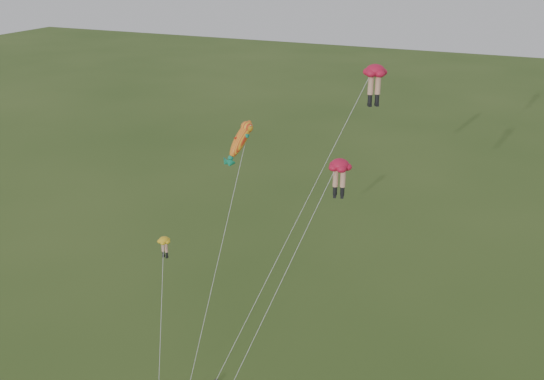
% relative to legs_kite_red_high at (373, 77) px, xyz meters
% --- Properties ---
extents(legs_kite_red_high, '(8.41, 12.75, 20.73)m').
position_rel_legs_kite_red_high_xyz_m(legs_kite_red_high, '(0.00, 0.00, 0.00)').
color(legs_kite_red_high, '#BD1334').
rests_on(legs_kite_red_high, ground).
extents(legs_kite_red_mid, '(5.98, 9.23, 15.47)m').
position_rel_legs_kite_red_high_xyz_m(legs_kite_red_mid, '(-0.65, -5.26, -5.18)').
color(legs_kite_red_mid, '#BD1334').
rests_on(legs_kite_red_mid, ground).
extents(legs_kite_yellow, '(2.71, 5.79, 9.74)m').
position_rel_legs_kite_red_high_xyz_m(legs_kite_yellow, '(-11.42, -9.91, -10.95)').
color(legs_kite_yellow, yellow).
rests_on(legs_kite_yellow, ground).
extents(fish_kite, '(1.85, 9.28, 17.38)m').
position_rel_legs_kite_red_high_xyz_m(fish_kite, '(-7.67, -5.33, -4.00)').
color(fish_kite, yellow).
rests_on(fish_kite, ground).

